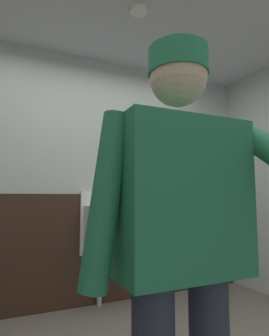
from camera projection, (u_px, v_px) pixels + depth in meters
The scene contains 5 objects.
wall_back at pixel (83, 177), 3.04m from camera, with size 4.51×0.12×2.60m, color silver.
wainscot_band_back at pixel (84, 249), 2.90m from camera, with size 3.91×0.03×1.12m, color #382319.
downlight_far at pixel (139, 11), 2.29m from camera, with size 0.14×0.14×0.03m, color white.
urinal_solo at pixel (103, 228), 2.85m from camera, with size 0.40×0.34×1.24m.
person at pixel (182, 236), 0.97m from camera, with size 0.68×0.60×1.63m.
Camera 1 is at (-0.75, -1.42, 1.09)m, focal length 30.46 mm.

